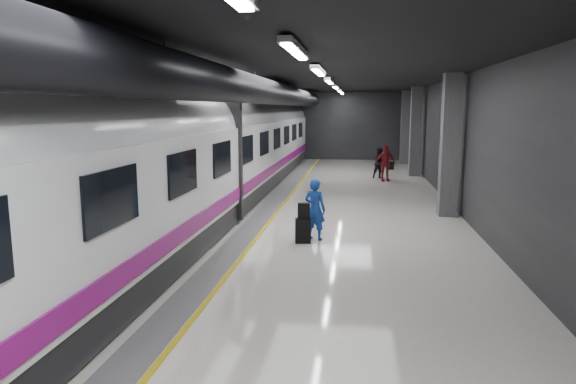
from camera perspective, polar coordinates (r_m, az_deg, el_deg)
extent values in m
plane|color=silver|center=(15.26, 1.29, -3.67)|extent=(40.00, 40.00, 0.00)
cube|color=black|center=(14.92, 1.36, 13.43)|extent=(10.00, 40.00, 0.02)
cube|color=#28282B|center=(34.84, 5.08, 7.32)|extent=(10.00, 0.02, 4.50)
cube|color=#28282B|center=(16.26, -16.53, 4.77)|extent=(0.02, 40.00, 4.50)
cube|color=#28282B|center=(15.20, 20.46, 4.28)|extent=(0.02, 40.00, 4.50)
cube|color=slate|center=(15.47, -3.69, -3.49)|extent=(0.65, 39.80, 0.01)
cube|color=gold|center=(15.40, -2.23, -3.54)|extent=(0.10, 39.80, 0.01)
cylinder|color=black|center=(15.09, -3.66, 11.27)|extent=(0.80, 38.00, 0.80)
cube|color=silver|center=(8.90, 0.83, 15.60)|extent=(0.22, 2.60, 0.10)
cube|color=silver|center=(13.86, 3.41, 13.32)|extent=(0.22, 2.60, 0.10)
cube|color=silver|center=(18.84, 4.62, 12.23)|extent=(0.22, 2.60, 0.10)
cube|color=silver|center=(23.83, 5.31, 11.60)|extent=(0.22, 2.60, 0.10)
cube|color=silver|center=(28.82, 5.76, 11.18)|extent=(0.22, 2.60, 0.10)
cube|color=silver|center=(32.81, 6.03, 10.94)|extent=(0.22, 2.60, 0.10)
cube|color=#515154|center=(17.07, 17.54, 4.92)|extent=(0.55, 0.55, 4.50)
cube|color=#515154|center=(26.96, 14.00, 6.52)|extent=(0.55, 0.55, 4.50)
cube|color=#515154|center=(32.93, 12.90, 7.01)|extent=(0.55, 0.55, 4.50)
cube|color=black|center=(15.88, -10.44, -2.02)|extent=(2.80, 38.00, 0.60)
cube|color=white|center=(15.67, -10.59, 3.00)|extent=(2.90, 38.00, 2.20)
cylinder|color=white|center=(15.60, -10.69, 6.47)|extent=(2.80, 38.00, 2.80)
cube|color=#820B6C|center=(15.38, -5.30, 0.00)|extent=(0.04, 38.00, 0.35)
cube|color=black|center=(15.65, -10.62, 3.91)|extent=(3.05, 0.25, 3.80)
cube|color=black|center=(7.72, -18.95, -0.69)|extent=(0.05, 1.60, 0.85)
cube|color=black|center=(10.45, -11.59, 2.11)|extent=(0.05, 1.60, 0.85)
cube|color=black|center=(13.30, -7.32, 3.73)|extent=(0.05, 1.60, 0.85)
cube|color=black|center=(16.21, -4.56, 4.75)|extent=(0.05, 1.60, 0.85)
cube|color=black|center=(19.14, -2.64, 5.46)|extent=(0.05, 1.60, 0.85)
cube|color=black|center=(22.09, -1.22, 5.98)|extent=(0.05, 1.60, 0.85)
cube|color=black|center=(25.05, -0.14, 6.37)|extent=(0.05, 1.60, 0.85)
cube|color=black|center=(28.02, 0.71, 6.68)|extent=(0.05, 1.60, 0.85)
cube|color=black|center=(31.00, 1.40, 6.93)|extent=(0.05, 1.60, 0.85)
imported|color=blue|center=(13.44, 3.01, -1.93)|extent=(0.69, 0.57, 1.62)
cube|color=black|center=(13.21, 1.66, -4.30)|extent=(0.43, 0.31, 0.64)
cube|color=black|center=(13.10, 1.76, -2.09)|extent=(0.33, 0.22, 0.40)
imported|color=black|center=(25.67, 10.18, 3.19)|extent=(0.90, 0.81, 1.53)
imported|color=maroon|center=(24.77, 10.74, 3.18)|extent=(1.08, 0.64, 1.72)
cube|color=black|center=(29.58, 11.34, 2.90)|extent=(0.36, 0.31, 0.45)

